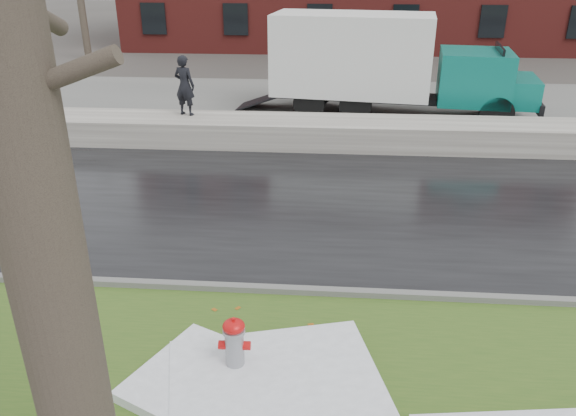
# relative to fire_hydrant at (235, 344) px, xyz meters

# --- Properties ---
(ground) EXTENTS (120.00, 120.00, 0.00)m
(ground) POSITION_rel_fire_hydrant_xyz_m (0.60, 0.93, -0.50)
(ground) COLOR #47423D
(ground) RESTS_ON ground
(verge) EXTENTS (60.00, 4.50, 0.04)m
(verge) POSITION_rel_fire_hydrant_xyz_m (0.60, -0.32, -0.48)
(verge) COLOR #31511B
(verge) RESTS_ON ground
(road) EXTENTS (60.00, 7.00, 0.03)m
(road) POSITION_rel_fire_hydrant_xyz_m (0.60, 5.43, -0.48)
(road) COLOR black
(road) RESTS_ON ground
(parking_lot) EXTENTS (60.00, 9.00, 0.03)m
(parking_lot) POSITION_rel_fire_hydrant_xyz_m (0.60, 13.93, -0.48)
(parking_lot) COLOR slate
(parking_lot) RESTS_ON ground
(curb) EXTENTS (60.00, 0.15, 0.14)m
(curb) POSITION_rel_fire_hydrant_xyz_m (0.60, 1.93, -0.43)
(curb) COLOR slate
(curb) RESTS_ON ground
(snowbank) EXTENTS (60.00, 1.60, 0.75)m
(snowbank) POSITION_rel_fire_hydrant_xyz_m (0.60, 9.63, -0.12)
(snowbank) COLOR beige
(snowbank) RESTS_ON ground
(fire_hydrant) EXTENTS (0.41, 0.35, 0.86)m
(fire_hydrant) POSITION_rel_fire_hydrant_xyz_m (0.00, 0.00, 0.00)
(fire_hydrant) COLOR gray
(fire_hydrant) RESTS_ON verge
(tree) EXTENTS (1.66, 1.98, 7.97)m
(tree) POSITION_rel_fire_hydrant_xyz_m (-1.07, -2.02, 3.55)
(tree) COLOR brown
(tree) RESTS_ON verge
(box_truck) EXTENTS (9.88, 3.31, 3.26)m
(box_truck) POSITION_rel_fire_hydrant_xyz_m (2.79, 13.06, 1.23)
(box_truck) COLOR black
(box_truck) RESTS_ON ground
(worker) EXTENTS (0.71, 0.58, 1.69)m
(worker) POSITION_rel_fire_hydrant_xyz_m (-3.02, 9.89, 1.10)
(worker) COLOR black
(worker) RESTS_ON snowbank
(snow_patch_near) EXTENTS (3.03, 2.60, 0.16)m
(snow_patch_near) POSITION_rel_fire_hydrant_xyz_m (0.55, -0.27, -0.38)
(snow_patch_near) COLOR white
(snow_patch_near) RESTS_ON verge
(snow_patch_far) EXTENTS (2.68, 2.40, 0.14)m
(snow_patch_far) POSITION_rel_fire_hydrant_xyz_m (-0.10, -0.39, -0.39)
(snow_patch_far) COLOR white
(snow_patch_far) RESTS_ON verge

